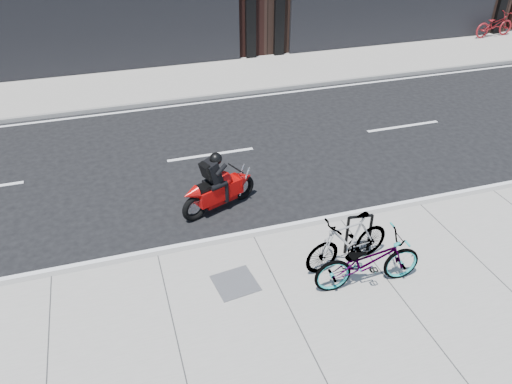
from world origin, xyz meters
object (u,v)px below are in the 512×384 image
object	(u,v)px
motorcycle	(222,185)
bicycle_far	(495,25)
bicycle_front	(368,261)
utility_grate	(235,283)
bike_rack	(359,231)
bicycle_rear	(348,241)

from	to	relation	value
motorcycle	bicycle_far	bearing A→B (deg)	10.13
bicycle_front	utility_grate	world-z (taller)	bicycle_front
bike_rack	bicycle_rear	bearing A→B (deg)	-145.09
bike_rack	utility_grate	distance (m)	2.61
motorcycle	utility_grate	size ratio (longest dim) A/B	2.51
motorcycle	utility_grate	xyz separation A→B (m)	(-0.43, -2.67, -0.46)
bike_rack	motorcycle	bearing A→B (deg)	130.36
bicycle_far	utility_grate	world-z (taller)	bicycle_far
bike_rack	bicycle_front	distance (m)	0.92
motorcycle	bicycle_far	xyz separation A→B (m)	(15.19, 9.56, 0.07)
utility_grate	bike_rack	bearing A→B (deg)	3.73
motorcycle	bike_rack	bearing A→B (deg)	-71.68
bike_rack	bicycle_rear	size ratio (longest dim) A/B	0.49
bicycle_front	bicycle_rear	bearing A→B (deg)	12.28
bicycle_rear	bicycle_far	xyz separation A→B (m)	(13.44, 12.32, -0.01)
bicycle_rear	utility_grate	size ratio (longest dim) A/B	2.43
bicycle_front	bicycle_far	world-z (taller)	bicycle_far
bicycle_rear	motorcycle	xyz separation A→B (m)	(-1.76, 2.76, -0.08)
bicycle_front	utility_grate	xyz separation A→B (m)	(-2.29, 0.71, -0.53)
bicycle_far	bike_rack	bearing A→B (deg)	127.86
bicycle_far	utility_grate	distance (m)	19.85
bicycle_front	motorcycle	distance (m)	3.86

